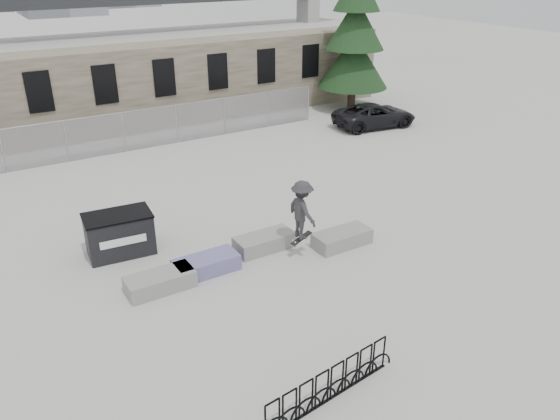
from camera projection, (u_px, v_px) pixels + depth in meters
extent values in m
plane|color=#AFAFAA|center=(245.00, 259.00, 17.70)|extent=(120.00, 120.00, 0.00)
cube|color=#635B49|center=(100.00, 92.00, 29.24)|extent=(36.00, 2.50, 4.50)
cube|color=black|center=(39.00, 92.00, 26.47)|extent=(1.20, 0.12, 2.00)
cube|color=black|center=(105.00, 84.00, 27.99)|extent=(1.20, 0.12, 2.00)
cube|color=black|center=(164.00, 78.00, 29.51)|extent=(1.20, 0.12, 2.00)
cube|color=black|center=(218.00, 72.00, 31.03)|extent=(1.20, 0.12, 2.00)
cube|color=black|center=(266.00, 66.00, 32.55)|extent=(1.20, 0.12, 2.00)
cube|color=black|center=(310.00, 61.00, 34.07)|extent=(1.20, 0.12, 2.00)
cube|color=black|center=(351.00, 56.00, 35.59)|extent=(1.20, 0.12, 2.00)
cylinder|color=gray|center=(3.00, 152.00, 24.28)|extent=(0.06, 0.06, 2.00)
cylinder|color=gray|center=(66.00, 141.00, 25.58)|extent=(0.06, 0.06, 2.00)
cylinder|color=gray|center=(124.00, 132.00, 26.89)|extent=(0.06, 0.06, 2.00)
cylinder|color=gray|center=(177.00, 124.00, 28.20)|extent=(0.06, 0.06, 2.00)
cylinder|color=gray|center=(224.00, 116.00, 29.50)|extent=(0.06, 0.06, 2.00)
cylinder|color=gray|center=(268.00, 110.00, 30.81)|extent=(0.06, 0.06, 2.00)
cylinder|color=gray|center=(308.00, 103.00, 32.12)|extent=(0.06, 0.06, 2.00)
cube|color=#99999E|center=(124.00, 132.00, 26.89)|extent=(22.00, 0.02, 2.00)
cylinder|color=gray|center=(122.00, 112.00, 26.46)|extent=(22.00, 0.04, 0.04)
cube|color=gray|center=(160.00, 282.00, 16.02)|extent=(2.00, 0.90, 0.52)
cube|color=#2D471E|center=(160.00, 276.00, 15.94)|extent=(1.76, 0.66, 0.10)
cube|color=#362F8E|center=(206.00, 265.00, 16.90)|extent=(2.00, 0.90, 0.52)
cube|color=#2D471E|center=(206.00, 259.00, 16.81)|extent=(1.76, 0.66, 0.10)
cube|color=gray|center=(264.00, 242.00, 18.22)|extent=(2.00, 0.90, 0.52)
cube|color=#2D471E|center=(264.00, 237.00, 18.14)|extent=(1.76, 0.66, 0.10)
cube|color=gray|center=(342.00, 238.00, 18.46)|extent=(2.00, 0.90, 0.52)
cube|color=#2D471E|center=(342.00, 233.00, 18.38)|extent=(1.76, 0.66, 0.10)
cube|color=black|center=(120.00, 235.00, 17.81)|extent=(2.19, 1.45, 1.35)
cube|color=black|center=(117.00, 215.00, 17.51)|extent=(2.25, 1.50, 0.06)
cube|color=white|center=(123.00, 242.00, 17.27)|extent=(1.45, 0.16, 0.26)
cube|color=black|center=(329.00, 399.00, 12.12)|extent=(3.58, 0.46, 0.04)
torus|color=black|center=(272.00, 419.00, 11.06)|extent=(0.89, 0.15, 0.89)
torus|color=black|center=(290.00, 408.00, 11.31)|extent=(0.89, 0.15, 0.89)
torus|color=black|center=(306.00, 399.00, 11.56)|extent=(0.89, 0.15, 0.89)
torus|color=black|center=(322.00, 389.00, 11.81)|extent=(0.89, 0.15, 0.89)
torus|color=black|center=(337.00, 380.00, 12.06)|extent=(0.89, 0.15, 0.89)
torus|color=black|center=(351.00, 371.00, 12.31)|extent=(0.89, 0.15, 0.89)
torus|color=black|center=(365.00, 363.00, 12.56)|extent=(0.89, 0.15, 0.89)
torus|color=black|center=(379.00, 355.00, 12.82)|extent=(0.89, 0.15, 0.89)
cylinder|color=#38281E|center=(352.00, 92.00, 34.41)|extent=(0.50, 0.50, 2.14)
cone|color=black|center=(353.00, 61.00, 33.58)|extent=(4.32, 4.32, 3.20)
cone|color=black|center=(356.00, 23.00, 32.64)|extent=(3.57, 3.57, 3.00)
cube|color=#2D3033|center=(94.00, 1.00, 63.07)|extent=(70.00, 3.00, 1.20)
cube|color=gray|center=(308.00, 7.00, 78.17)|extent=(2.00, 3.00, 4.00)
imported|color=black|center=(375.00, 115.00, 30.97)|extent=(5.06, 2.84, 1.34)
imported|color=#2D2D30|center=(302.00, 210.00, 17.23)|extent=(0.76, 1.28, 1.95)
cube|color=black|center=(301.00, 238.00, 17.66)|extent=(0.80, 0.31, 0.25)
cylinder|color=beige|center=(295.00, 242.00, 17.49)|extent=(0.06, 0.03, 0.06)
cylinder|color=beige|center=(293.00, 241.00, 17.60)|extent=(0.06, 0.03, 0.06)
cylinder|color=beige|center=(310.00, 238.00, 17.76)|extent=(0.06, 0.03, 0.06)
cylinder|color=beige|center=(307.00, 236.00, 17.87)|extent=(0.06, 0.03, 0.06)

